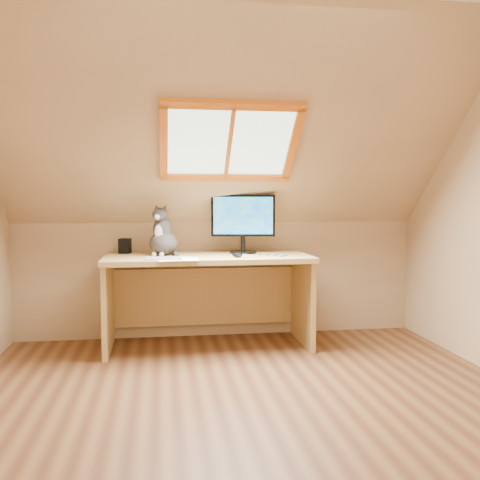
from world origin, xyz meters
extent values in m
plane|color=brown|center=(0.00, 0.00, 0.00)|extent=(3.50, 3.50, 0.00)
cube|color=tan|center=(0.00, -1.75, 1.20)|extent=(3.50, 0.02, 2.40)
cube|color=tan|center=(0.00, 1.75, 0.50)|extent=(3.50, 0.02, 1.00)
cube|color=tan|center=(0.00, 0.97, 1.70)|extent=(3.50, 1.56, 1.41)
cube|color=#B2E0CC|center=(0.00, 1.05, 1.63)|extent=(0.90, 0.53, 0.48)
cube|color=orange|center=(0.00, 1.05, 1.63)|extent=(1.02, 0.64, 0.59)
cube|color=tan|center=(-0.13, 1.38, 0.73)|extent=(1.65, 0.72, 0.04)
cube|color=tan|center=(-0.93, 1.38, 0.36)|extent=(0.04, 0.65, 0.71)
cube|color=tan|center=(0.66, 1.38, 0.36)|extent=(0.04, 0.65, 0.71)
cube|color=tan|center=(-0.13, 1.71, 0.36)|extent=(1.55, 0.03, 0.50)
cylinder|color=black|center=(0.17, 1.49, 0.76)|extent=(0.22, 0.22, 0.02)
cylinder|color=black|center=(0.17, 1.49, 0.83)|extent=(0.04, 0.04, 0.12)
cube|color=black|center=(0.17, 1.49, 1.07)|extent=(0.53, 0.12, 0.35)
cube|color=#0224D6|center=(0.17, 1.46, 1.07)|extent=(0.49, 0.08, 0.31)
ellipsoid|color=#47413F|center=(-0.49, 1.46, 0.85)|extent=(0.32, 0.34, 0.20)
ellipsoid|color=#47413F|center=(-0.49, 1.44, 0.96)|extent=(0.20, 0.20, 0.21)
ellipsoid|color=silver|center=(-0.52, 1.38, 0.94)|extent=(0.08, 0.07, 0.12)
ellipsoid|color=#47413F|center=(-0.51, 1.40, 1.08)|extent=(0.15, 0.14, 0.11)
sphere|color=silver|center=(-0.54, 1.35, 1.06)|extent=(0.04, 0.04, 0.04)
cone|color=#47413F|center=(-0.54, 1.43, 1.14)|extent=(0.07, 0.07, 0.07)
cone|color=#47413F|center=(-0.47, 1.40, 1.14)|extent=(0.07, 0.06, 0.07)
cube|color=black|center=(-0.81, 1.63, 0.81)|extent=(0.11, 0.11, 0.12)
cube|color=#B2B2B7|center=(-0.49, 1.15, 0.76)|extent=(0.28, 0.21, 0.01)
ellipsoid|color=black|center=(0.08, 1.19, 0.77)|extent=(0.10, 0.13, 0.04)
cube|color=white|center=(-0.31, 1.12, 0.75)|extent=(0.33, 0.27, 0.00)
cube|color=white|center=(-0.31, 1.12, 0.75)|extent=(0.32, 0.24, 0.00)
cube|color=white|center=(-0.31, 1.12, 0.76)|extent=(0.35, 0.30, 0.00)
camera|label=1|loc=(-0.51, -2.90, 1.21)|focal=40.00mm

